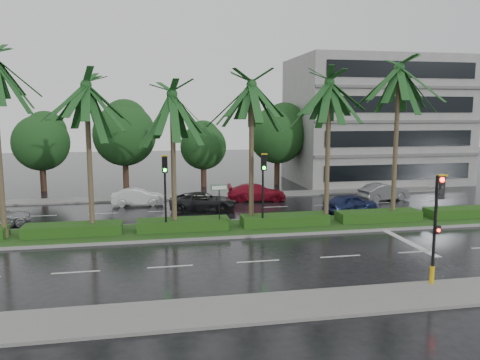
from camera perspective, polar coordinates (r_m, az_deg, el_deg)
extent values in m
plane|color=black|center=(26.49, -0.21, -6.59)|extent=(120.00, 120.00, 0.00)
cube|color=slate|center=(17.06, 6.28, -14.97)|extent=(40.00, 2.40, 0.12)
cube|color=slate|center=(38.07, -3.52, -1.96)|extent=(40.00, 2.00, 0.12)
cube|color=gray|center=(27.42, -0.60, -5.92)|extent=(36.00, 4.00, 0.14)
cube|color=#234717|center=(27.40, -0.60, -5.77)|extent=(35.60, 3.70, 0.02)
cube|color=#1B4212|center=(27.27, -19.65, -5.67)|extent=(5.20, 1.40, 0.60)
cube|color=#1B4212|center=(26.98, -6.91, -5.39)|extent=(5.20, 1.40, 0.60)
cube|color=#1B4212|center=(28.00, 5.48, -4.86)|extent=(5.20, 1.40, 0.60)
cube|color=#1B4212|center=(30.20, 16.50, -4.21)|extent=(5.20, 1.40, 0.60)
cube|color=#1B4212|center=(33.35, 25.73, -3.53)|extent=(5.20, 1.40, 0.60)
cube|color=silver|center=(33.69, -23.12, -4.04)|extent=(2.00, 0.12, 0.01)
cube|color=silver|center=(21.54, -19.38, -10.55)|extent=(2.00, 0.12, 0.01)
cube|color=silver|center=(33.05, -16.32, -3.93)|extent=(2.00, 0.12, 0.01)
cube|color=silver|center=(21.29, -8.50, -10.39)|extent=(2.00, 0.12, 0.01)
cube|color=silver|center=(32.89, -9.35, -3.77)|extent=(2.00, 0.12, 0.01)
cube|color=silver|center=(21.79, 2.22, -9.86)|extent=(2.00, 0.12, 0.01)
cube|color=silver|center=(33.21, -2.43, -3.55)|extent=(2.00, 0.12, 0.01)
cube|color=silver|center=(22.98, 12.12, -9.08)|extent=(2.00, 0.12, 0.01)
cube|color=silver|center=(34.01, 4.27, -3.28)|extent=(2.00, 0.12, 0.01)
cube|color=silver|center=(24.77, 20.77, -8.17)|extent=(2.00, 0.12, 0.01)
cube|color=silver|center=(35.24, 10.57, -3.00)|extent=(2.00, 0.12, 0.01)
cube|color=silver|center=(36.87, 16.38, -2.70)|extent=(2.00, 0.12, 0.01)
cube|color=silver|center=(38.84, 21.65, -2.40)|extent=(2.00, 0.12, 0.01)
cube|color=silver|center=(26.67, 19.44, -6.95)|extent=(0.40, 6.00, 0.01)
cylinder|color=#49372A|center=(28.06, -26.75, -5.86)|extent=(0.40, 0.40, 0.44)
cylinder|color=#49372A|center=(26.61, -17.88, 2.25)|extent=(0.28, 0.28, 8.07)
cylinder|color=#49372A|center=(27.25, -17.52, -5.75)|extent=(0.40, 0.40, 0.44)
cylinder|color=#49372A|center=(26.26, -8.12, 2.00)|extent=(0.28, 0.28, 7.62)
cylinder|color=#49372A|center=(26.88, -7.96, -5.64)|extent=(0.40, 0.40, 0.44)
cylinder|color=#49372A|center=(27.10, 1.40, 2.88)|extent=(0.28, 0.28, 8.20)
cylinder|color=#49372A|center=(27.73, 1.37, -5.13)|extent=(0.40, 0.40, 0.44)
cylinder|color=#49372A|center=(28.01, 10.62, 3.06)|extent=(0.28, 0.28, 8.34)
cylinder|color=#49372A|center=(28.62, 10.41, -4.84)|extent=(0.40, 0.40, 0.44)
cylinder|color=#49372A|center=(30.16, 18.45, 4.06)|extent=(0.28, 0.28, 9.31)
cylinder|color=#49372A|center=(30.77, 18.07, -4.20)|extent=(0.40, 0.40, 0.44)
cylinder|color=black|center=(19.76, 22.57, -6.91)|extent=(0.12, 0.12, 3.40)
cube|color=black|center=(19.19, 23.21, -0.82)|extent=(0.30, 0.18, 0.90)
cube|color=gold|center=(19.03, 23.50, 0.55)|extent=(0.34, 0.12, 0.06)
cylinder|color=#FF0C05|center=(19.07, 23.43, 0.02)|extent=(0.18, 0.04, 0.18)
cylinder|color=black|center=(19.11, 23.38, -0.87)|extent=(0.18, 0.04, 0.18)
cylinder|color=black|center=(19.15, 23.33, -1.76)|extent=(0.18, 0.04, 0.18)
cylinder|color=gold|center=(20.14, 22.36, -10.63)|extent=(0.18, 0.18, 0.70)
cube|color=black|center=(19.51, 22.91, -5.61)|extent=(0.22, 0.16, 0.32)
cylinder|color=#FF0C05|center=(19.44, 23.05, -5.66)|extent=(0.12, 0.03, 0.12)
cylinder|color=black|center=(26.06, -9.07, -2.77)|extent=(0.12, 0.12, 3.40)
cube|color=black|center=(25.56, -9.17, 1.89)|extent=(0.30, 0.18, 0.90)
cube|color=gold|center=(25.39, -9.18, 2.94)|extent=(0.34, 0.12, 0.06)
cylinder|color=black|center=(25.43, -9.18, 2.54)|extent=(0.18, 0.04, 0.18)
cylinder|color=black|center=(25.46, -9.16, 1.87)|extent=(0.18, 0.04, 0.18)
cylinder|color=#0CE519|center=(25.49, -9.15, 1.20)|extent=(0.18, 0.04, 0.18)
cylinder|color=black|center=(26.77, 2.79, -2.38)|extent=(0.12, 0.12, 3.40)
cube|color=black|center=(26.29, 2.91, 2.16)|extent=(0.30, 0.18, 0.90)
cube|color=gold|center=(26.12, 2.98, 3.18)|extent=(0.34, 0.12, 0.06)
cylinder|color=black|center=(26.16, 2.97, 2.79)|extent=(0.18, 0.04, 0.18)
cylinder|color=black|center=(26.19, 2.96, 2.14)|extent=(0.18, 0.04, 0.18)
cylinder|color=#0CE519|center=(26.22, 2.96, 1.49)|extent=(0.18, 0.04, 0.18)
cylinder|color=black|center=(26.48, -2.55, -3.38)|extent=(0.06, 0.06, 2.60)
cube|color=#0C5926|center=(26.24, -2.55, -0.93)|extent=(0.95, 0.04, 0.30)
cube|color=white|center=(26.22, -2.55, -0.94)|extent=(0.85, 0.01, 0.22)
cylinder|color=#372319|center=(44.04, -22.87, 0.25)|extent=(0.52, 0.52, 2.34)
sphere|color=#173E19|center=(43.76, -23.09, 4.19)|extent=(4.81, 4.81, 4.81)
sphere|color=#173E19|center=(44.01, -23.07, 5.43)|extent=(3.60, 3.60, 3.60)
cylinder|color=#372319|center=(43.08, -13.75, 0.73)|extent=(0.52, 0.52, 2.68)
sphere|color=#173E19|center=(42.79, -13.91, 5.37)|extent=(5.52, 5.52, 5.52)
sphere|color=#173E19|center=(43.05, -13.93, 6.82)|extent=(4.14, 4.14, 4.14)
cylinder|color=#372319|center=(43.32, -4.45, 0.56)|extent=(0.52, 0.52, 2.05)
sphere|color=#173E19|center=(43.05, -4.49, 4.08)|extent=(4.22, 4.22, 4.22)
sphere|color=#173E19|center=(43.29, -4.55, 5.19)|extent=(3.16, 3.16, 3.16)
cylinder|color=#372319|center=(44.58, 4.52, 1.14)|extent=(0.52, 0.52, 2.61)
sphere|color=#173E19|center=(44.30, 4.57, 5.49)|extent=(5.36, 5.36, 5.36)
sphere|color=#173E19|center=(44.55, 4.49, 6.85)|extent=(4.02, 4.02, 4.02)
cylinder|color=#372319|center=(46.93, 12.80, 1.06)|extent=(0.52, 0.52, 2.19)
sphere|color=#173E19|center=(46.67, 12.91, 4.53)|extent=(4.51, 4.51, 4.51)
sphere|color=#173E19|center=(46.90, 12.80, 5.62)|extent=(3.38, 3.38, 3.38)
cube|color=slate|center=(48.32, 16.03, 6.98)|extent=(16.00, 10.00, 12.00)
imported|color=silver|center=(35.23, -12.36, -2.04)|extent=(1.37, 3.77, 1.23)
imported|color=black|center=(32.59, -4.56, -2.65)|extent=(2.55, 4.80, 1.29)
imported|color=maroon|center=(36.22, 2.02, -1.51)|extent=(2.34, 4.71, 1.31)
imported|color=#1A234E|center=(32.59, 13.33, -2.80)|extent=(2.69, 4.21, 1.33)
imported|color=#545659|center=(38.04, 17.12, -1.40)|extent=(2.24, 4.23, 1.32)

